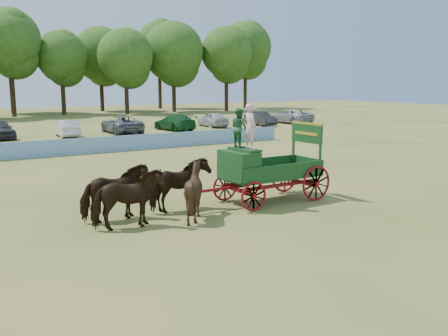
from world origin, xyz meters
The scene contains 8 objects.
ground centered at (0.00, 0.00, 0.00)m, with size 160.00×160.00×0.00m, color #9B8746.
horse_lead_left centered at (-7.40, 0.85, 0.95)m, with size 1.03×2.25×1.90m, color black.
horse_lead_right centered at (-7.40, 1.95, 0.95)m, with size 1.03×2.25×1.90m, color black.
horse_wheel_left centered at (-5.00, 0.85, 0.95)m, with size 1.54×1.73×1.90m, color black.
horse_wheel_right centered at (-5.00, 1.95, 0.95)m, with size 1.03×2.25×1.90m, color black.
farm_dray centered at (-2.03, 1.41, 1.63)m, with size 6.00×2.00×3.82m.
sponsor_banner centered at (-1.00, 18.00, 0.53)m, with size 26.00×0.08×1.05m, color #1D55A0.
parked_cars centered at (-0.78, 29.69, 0.78)m, with size 51.95×7.15×1.65m.
Camera 1 is at (-13.05, -13.61, 4.60)m, focal length 40.00 mm.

